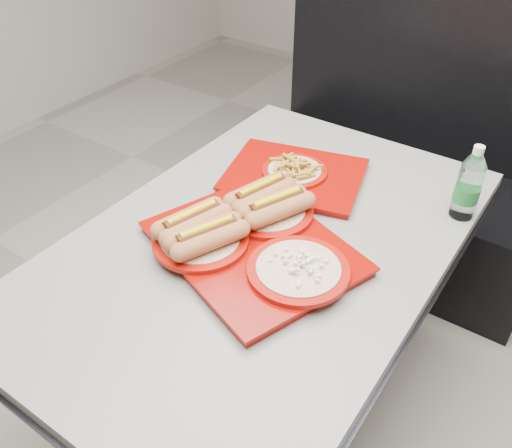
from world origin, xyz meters
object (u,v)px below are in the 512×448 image
Objects in this scene: tray_near at (249,235)px; water_bottle at (468,187)px; booth_bench at (401,171)px; tray_far at (295,173)px; diner_table at (263,282)px.

tray_near is 0.63m from water_bottle.
water_bottle is (0.41, -0.69, 0.45)m from booth_bench.
tray_near is at bearing -77.74° from tray_far.
diner_table is at bearing -134.84° from water_bottle.
water_bottle is at bearing 12.65° from tray_far.
water_bottle reaches higher than diner_table.
booth_bench is 0.88m from tray_far.
tray_far is 0.51m from water_bottle.
tray_near is (-0.01, -1.15, 0.39)m from booth_bench.
diner_table is 0.21m from tray_near.
booth_bench is (0.00, 1.09, -0.18)m from diner_table.
booth_bench is at bearing 120.65° from water_bottle.
booth_bench is 6.03× the size of water_bottle.
tray_far is at bearing 102.26° from tray_near.
diner_table is at bearing -73.93° from tray_far.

